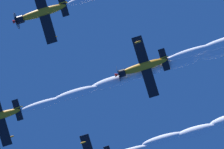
{
  "coord_description": "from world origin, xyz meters",
  "views": [
    {
      "loc": [
        -23.04,
        13.4,
        2.17
      ],
      "look_at": [
        -14.74,
        -3.35,
        60.33
      ],
      "focal_mm": 77.91,
      "sensor_mm": 36.0,
      "label": 1
    }
  ],
  "objects": [
    {
      "name": "airplane_left_wingman",
      "position": [
        -10.67,
        7.62,
        59.25
      ],
      "size": [
        6.87,
        7.27,
        3.02
      ],
      "color": "orange"
    },
    {
      "name": "airplane_slot_tail",
      "position": [
        -18.66,
        -3.59,
        58.6
      ],
      "size": [
        6.86,
        7.34,
        2.77
      ],
      "color": "orange"
    }
  ]
}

